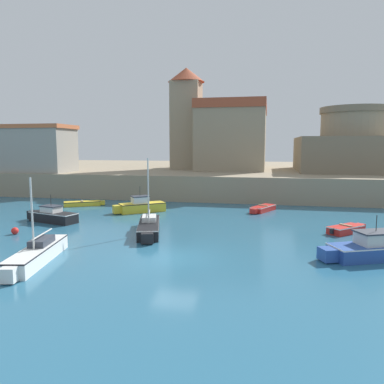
{
  "coord_description": "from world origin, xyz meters",
  "views": [
    {
      "loc": [
        5.0,
        -19.81,
        6.26
      ],
      "look_at": [
        -1.75,
        13.6,
        2.0
      ],
      "focal_mm": 35.0,
      "sensor_mm": 36.0,
      "label": 1
    }
  ],
  "objects": [
    {
      "name": "quay_seawall",
      "position": [
        0.0,
        40.2,
        1.43
      ],
      "size": [
        120.0,
        40.0,
        2.87
      ],
      "primitive_type": "cube",
      "color": "gray",
      "rests_on": "ground"
    },
    {
      "name": "dinghy_red_1",
      "position": [
        10.69,
        8.24,
        0.29
      ],
      "size": [
        3.05,
        2.94,
        0.61
      ],
      "color": "red",
      "rests_on": "ground"
    },
    {
      "name": "sailboat_black_4",
      "position": [
        -3.25,
        5.37,
        0.47
      ],
      "size": [
        2.93,
        6.35,
        5.39
      ],
      "color": "black",
      "rests_on": "ground"
    },
    {
      "name": "mooring_buoy",
      "position": [
        -12.43,
        3.1,
        0.25
      ],
      "size": [
        0.5,
        0.5,
        0.5
      ],
      "primitive_type": "sphere",
      "color": "red",
      "rests_on": "ground"
    },
    {
      "name": "sailboat_white_7",
      "position": [
        -7.04,
        -2.31,
        0.49
      ],
      "size": [
        2.36,
        6.49,
        4.63
      ],
      "color": "white",
      "rests_on": "ground"
    },
    {
      "name": "motorboat_black_2",
      "position": [
        -12.27,
        7.54,
        0.53
      ],
      "size": [
        4.97,
        2.57,
        2.27
      ],
      "color": "black",
      "rests_on": "ground"
    },
    {
      "name": "motorboat_yellow_6",
      "position": [
        -6.65,
        13.36,
        0.57
      ],
      "size": [
        4.61,
        3.85,
        2.44
      ],
      "color": "yellow",
      "rests_on": "ground"
    },
    {
      "name": "ground_plane",
      "position": [
        0.0,
        0.0,
        0.0
      ],
      "size": [
        200.0,
        200.0,
        0.0
      ],
      "primitive_type": "plane",
      "color": "#28607F"
    },
    {
      "name": "church",
      "position": [
        -1.05,
        35.35,
        8.05
      ],
      "size": [
        13.86,
        15.58,
        14.29
      ],
      "color": "gray",
      "rests_on": "quay_seawall"
    },
    {
      "name": "harbor_shed_mid_row",
      "position": [
        -24.0,
        23.48,
        5.88
      ],
      "size": [
        9.1,
        5.47,
        5.97
      ],
      "color": "gray",
      "rests_on": "quay_seawall"
    },
    {
      "name": "dinghy_red_0",
      "position": [
        4.64,
        16.04,
        0.29
      ],
      "size": [
        2.46,
        3.74,
        0.6
      ],
      "color": "red",
      "rests_on": "ground"
    },
    {
      "name": "motorboat_blue_3",
      "position": [
        11.04,
        2.06,
        0.56
      ],
      "size": [
        6.36,
        3.78,
        2.45
      ],
      "color": "#284C9E",
      "rests_on": "ground"
    },
    {
      "name": "dinghy_yellow_5",
      "position": [
        -13.74,
        15.66,
        0.26
      ],
      "size": [
        4.03,
        2.75,
        0.56
      ],
      "color": "yellow",
      "rests_on": "ground"
    },
    {
      "name": "fortress",
      "position": [
        16.0,
        33.15,
        5.87
      ],
      "size": [
        14.28,
        14.28,
        8.33
      ],
      "color": "#796C57",
      "rests_on": "quay_seawall"
    }
  ]
}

